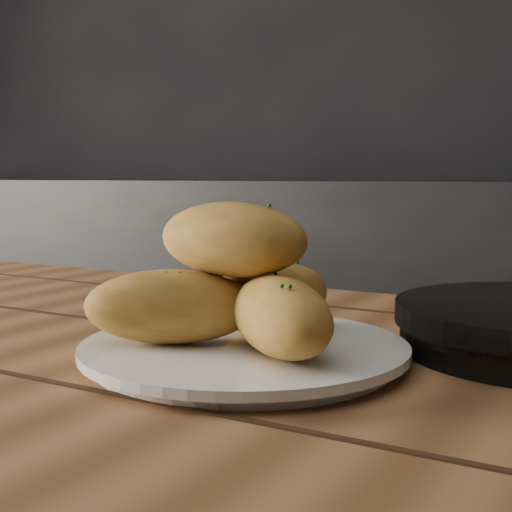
{
  "coord_description": "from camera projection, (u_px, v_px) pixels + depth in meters",
  "views": [
    {
      "loc": [
        0.65,
        0.23,
        0.91
      ],
      "look_at": [
        0.35,
        0.76,
        0.84
      ],
      "focal_mm": 50.0,
      "sensor_mm": 36.0,
      "label": 1
    }
  ],
  "objects": [
    {
      "name": "back_wall",
      "position": [
        379.0,
        1.0,
        1.8
      ],
      "size": [
        4.0,
        0.04,
        2.7
      ],
      "primitive_type": "cube",
      "color": "black",
      "rests_on": "ground"
    },
    {
      "name": "counter",
      "position": [
        326.0,
        376.0,
        1.64
      ],
      "size": [
        2.8,
        0.6,
        0.9
      ],
      "primitive_type": "cube",
      "color": "black",
      "rests_on": "ground"
    },
    {
      "name": "table",
      "position": [
        226.0,
        483.0,
        0.6
      ],
      "size": [
        1.53,
        0.86,
        0.75
      ],
      "color": "brown",
      "rests_on": "ground"
    },
    {
      "name": "plate",
      "position": [
        244.0,
        352.0,
        0.61
      ],
      "size": [
        0.28,
        0.28,
        0.02
      ],
      "color": "white",
      "rests_on": "table"
    },
    {
      "name": "bread_rolls",
      "position": [
        237.0,
        289.0,
        0.6
      ],
      "size": [
        0.25,
        0.23,
        0.12
      ],
      "color": "gold",
      "rests_on": "plate"
    }
  ]
}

